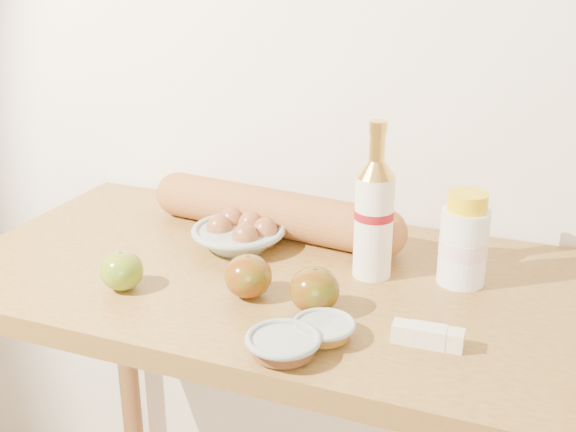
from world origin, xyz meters
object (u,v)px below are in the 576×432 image
object	(u,v)px
table	(294,336)
egg_bowl	(240,234)
cream_bottle	(464,242)
bourbon_bottle	(374,215)
baguette	(273,212)

from	to	relation	value
table	egg_bowl	xyz separation A→B (m)	(-0.14, 0.07, 0.15)
cream_bottle	bourbon_bottle	bearing A→B (deg)	-146.35
bourbon_bottle	baguette	world-z (taller)	bourbon_bottle
baguette	egg_bowl	bearing A→B (deg)	-106.66
table	baguette	bearing A→B (deg)	123.94
egg_bowl	baguette	bearing A→B (deg)	67.22
table	egg_bowl	size ratio (longest dim) A/B	5.39
table	baguette	size ratio (longest dim) A/B	2.18
bourbon_bottle	baguette	xyz separation A→B (m)	(-0.23, 0.11, -0.07)
cream_bottle	baguette	size ratio (longest dim) A/B	0.29
table	bourbon_bottle	bearing A→B (deg)	21.79
table	egg_bowl	world-z (taller)	egg_bowl
bourbon_bottle	baguette	size ratio (longest dim) A/B	0.49
bourbon_bottle	cream_bottle	xyz separation A→B (m)	(0.15, 0.03, -0.04)
table	cream_bottle	bearing A→B (deg)	16.11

